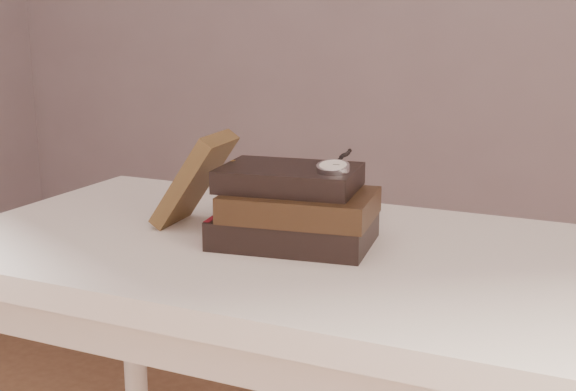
% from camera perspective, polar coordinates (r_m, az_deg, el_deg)
% --- Properties ---
extents(table, '(1.00, 0.60, 0.75)m').
position_cam_1_polar(table, '(1.25, -1.63, -7.31)').
color(table, white).
rests_on(table, ground).
extents(book_stack, '(0.26, 0.19, 0.12)m').
position_cam_1_polar(book_stack, '(1.18, 0.50, -0.97)').
color(book_stack, black).
rests_on(book_stack, table).
extents(journal, '(0.13, 0.12, 0.16)m').
position_cam_1_polar(journal, '(1.29, -6.90, 1.20)').
color(journal, '#3F2C18').
rests_on(journal, table).
extents(pocket_watch, '(0.06, 0.15, 0.02)m').
position_cam_1_polar(pocket_watch, '(1.14, 3.40, 2.15)').
color(pocket_watch, silver).
rests_on(pocket_watch, book_stack).
extents(eyeglasses, '(0.11, 0.13, 0.05)m').
position_cam_1_polar(eyeglasses, '(1.28, -2.15, 0.69)').
color(eyeglasses, silver).
rests_on(eyeglasses, book_stack).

